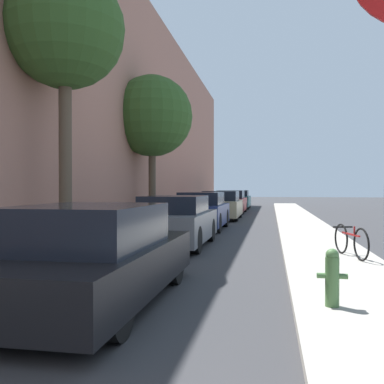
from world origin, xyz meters
The scene contains 14 objects.
ground_plane centered at (0.00, 16.00, 0.00)m, with size 120.00×120.00×0.00m, color #333335.
sidewalk_left centered at (-2.90, 16.00, 0.06)m, with size 2.00×52.00×0.12m.
sidewalk_right centered at (2.90, 16.00, 0.06)m, with size 2.00×52.00×0.12m.
building_facade_left centered at (-4.25, 16.00, 5.12)m, with size 0.70×52.00×10.24m.
parked_car_black centered at (-0.80, 6.07, 0.65)m, with size 1.88×4.35×1.37m.
parked_car_grey centered at (-0.94, 11.90, 0.67)m, with size 1.76×4.00×1.39m.
parked_car_navy centered at (-0.99, 16.74, 0.69)m, with size 1.72×4.06×1.43m.
parked_car_champagne centered at (-0.86, 22.12, 0.69)m, with size 1.87×4.29×1.44m.
parked_car_red centered at (-0.89, 27.69, 0.69)m, with size 1.80×4.47×1.44m.
parked_car_teal centered at (-0.90, 33.28, 0.69)m, with size 1.85×3.96×1.42m.
street_tree_near centered at (-3.03, 9.64, 5.20)m, with size 2.74×2.74×6.51m.
street_tree_far centered at (-3.18, 17.43, 4.53)m, with size 3.32×3.32×6.09m.
fire_hydrant centered at (2.38, 6.09, 0.49)m, with size 0.37×0.17×0.72m.
bicycle centered at (3.30, 10.12, 0.47)m, with size 0.54×1.61×0.67m.
Camera 1 is at (1.62, 0.56, 1.60)m, focal length 39.83 mm.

